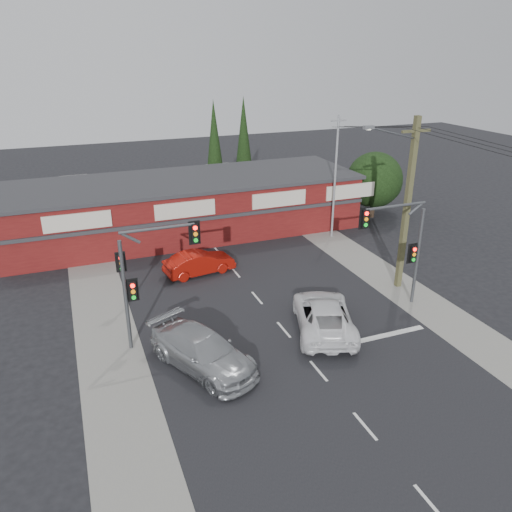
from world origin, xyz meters
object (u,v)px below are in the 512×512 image
object	(u,v)px
silver_suv	(203,351)
shop_building	(186,206)
white_suv	(324,315)
utility_pole	(406,200)
red_sedan	(199,263)

from	to	relation	value
silver_suv	shop_building	bearing A→B (deg)	53.72
white_suv	utility_pole	distance (m)	8.39
white_suv	red_sedan	bearing A→B (deg)	-45.48
red_sedan	utility_pole	distance (m)	13.03
utility_pole	red_sedan	bearing A→B (deg)	149.95
silver_suv	shop_building	xyz separation A→B (m)	(3.70, 17.75, 1.29)
red_sedan	utility_pole	world-z (taller)	utility_pole
utility_pole	silver_suv	bearing A→B (deg)	-163.99
white_suv	utility_pole	size ratio (longest dim) A/B	0.59
red_sedan	shop_building	xyz separation A→B (m)	(1.18, 7.90, 1.40)
shop_building	silver_suv	bearing A→B (deg)	-101.78
white_suv	shop_building	world-z (taller)	shop_building
white_suv	silver_suv	size ratio (longest dim) A/B	1.02
shop_building	utility_pole	distance (m)	17.15
red_sedan	shop_building	size ratio (longest dim) A/B	0.16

